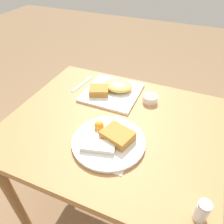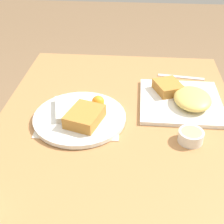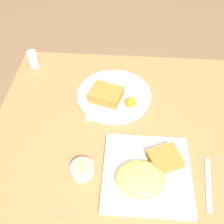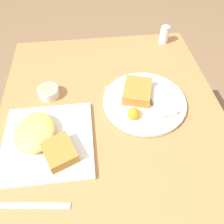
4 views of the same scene
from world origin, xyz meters
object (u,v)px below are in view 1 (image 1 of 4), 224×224
sauce_ramekin (150,98)px  salt_shaker (202,212)px  butter_knife (82,84)px  plate_square_near (113,90)px  plate_oval_far (109,140)px

sauce_ramekin → salt_shaker: (-0.30, 0.53, 0.02)m
butter_knife → plate_square_near: bearing=93.2°
plate_oval_far → butter_knife: bearing=-47.7°
plate_square_near → butter_knife: bearing=-3.9°
sauce_ramekin → butter_knife: 0.41m
plate_oval_far → sauce_ramekin: bearing=-102.7°
plate_oval_far → plate_square_near: bearing=-69.3°
plate_square_near → salt_shaker: 0.74m
sauce_ramekin → butter_knife: bearing=-1.7°
plate_square_near → sauce_ramekin: 0.21m
plate_square_near → butter_knife: plate_square_near is taller
sauce_ramekin → salt_shaker: size_ratio=0.95×
plate_square_near → salt_shaker: salt_shaker is taller
sauce_ramekin → butter_knife: (0.41, -0.01, -0.02)m
plate_oval_far → butter_knife: plate_oval_far is taller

